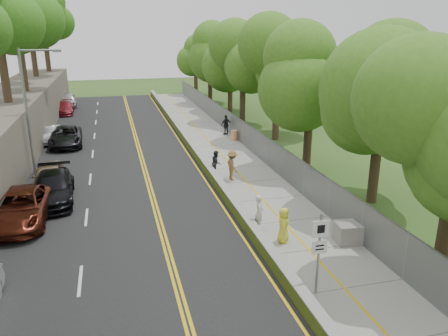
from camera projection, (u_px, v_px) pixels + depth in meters
name	position (u px, v px, depth m)	size (l,w,h in m)	color
ground	(261.00, 257.00, 18.21)	(140.00, 140.00, 0.00)	#33511E
road	(118.00, 164.00, 30.73)	(11.20, 66.00, 0.04)	black
sidewalk	(227.00, 156.00, 32.64)	(4.20, 66.00, 0.05)	gray
jersey_barrier	(197.00, 154.00, 32.00)	(0.42, 66.00, 0.60)	#9AD027
chainlink_fence	(254.00, 141.00, 32.84)	(0.04, 66.00, 2.00)	slate
trees_fenceside	(287.00, 59.00, 31.57)	(7.00, 66.00, 14.00)	#4C8324
streetlight	(30.00, 104.00, 27.19)	(2.52, 0.22, 8.00)	gray
signpost	(319.00, 245.00, 15.08)	(0.62, 0.09, 3.10)	gray
construction_barrel	(234.00, 135.00, 36.91)	(0.52, 0.52, 0.86)	#F75E05
concrete_block	(351.00, 232.00, 19.34)	(1.33, 1.00, 0.89)	slate
car_2	(22.00, 207.00, 21.24)	(2.56, 5.56, 1.54)	#5B2114
car_3	(53.00, 188.00, 23.82)	(2.16, 5.31, 1.54)	black
car_4	(49.00, 176.00, 25.76)	(1.78, 4.42, 1.51)	#9D866A
car_5	(51.00, 134.00, 36.35)	(1.40, 4.01, 1.32)	#A4A7AA
car_6	(66.00, 136.00, 35.27)	(2.48, 5.38, 1.50)	black
car_7	(64.00, 108.00, 48.31)	(1.90, 4.68, 1.36)	maroon
car_8	(68.00, 100.00, 52.80)	(1.94, 4.83, 1.65)	silver
painter_0	(284.00, 225.00, 19.20)	(0.79, 0.52, 1.62)	yellow
painter_1	(259.00, 213.00, 20.34)	(0.64, 0.42, 1.76)	silver
painter_2	(216.00, 163.00, 28.20)	(0.77, 0.60, 1.58)	black
painter_3	(232.00, 165.00, 27.11)	(1.21, 0.70, 1.88)	brown
person_far	(226.00, 125.00, 38.73)	(1.04, 0.43, 1.78)	black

